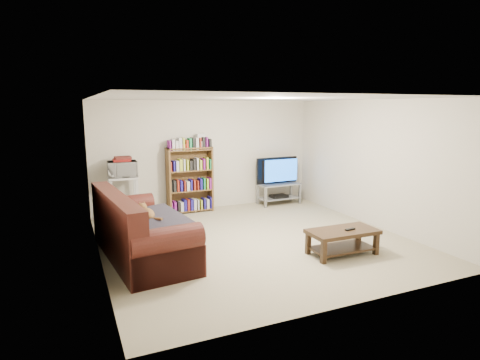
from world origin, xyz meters
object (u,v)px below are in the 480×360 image
sofa (137,235)px  tv_stand (279,190)px  coffee_table (342,237)px  bookshelf (190,179)px

sofa → tv_stand: size_ratio=2.46×
tv_stand → coffee_table: bearing=-104.0°
coffee_table → tv_stand: tv_stand is taller
sofa → bookshelf: bearing=50.0°
tv_stand → bookshelf: 2.16m
coffee_table → bookshelf: size_ratio=0.77×
coffee_table → bookshelf: bookshelf is taller
coffee_table → tv_stand: size_ratio=1.10×
sofa → bookshelf: (1.52, 2.28, 0.38)m
coffee_table → bookshelf: (-1.42, 3.42, 0.45)m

